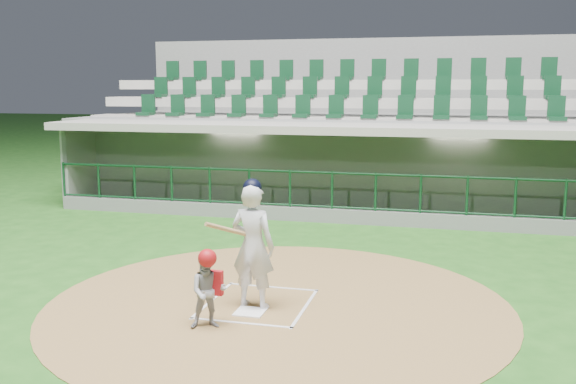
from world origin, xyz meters
name	(u,v)px	position (x,y,z in m)	size (l,w,h in m)	color
ground	(263,298)	(0.00, 0.00, 0.00)	(120.00, 120.00, 0.00)	#1D4F16
dirt_circle	(278,304)	(0.30, -0.20, 0.01)	(7.20, 7.20, 0.01)	brown
home_plate	(250,312)	(0.00, -0.70, 0.02)	(0.43, 0.43, 0.02)	white
batter_box_chalk	(258,304)	(0.00, -0.30, 0.02)	(1.55, 1.80, 0.01)	white
dugout_structure	(351,175)	(0.17, 7.84, 0.96)	(16.40, 3.70, 3.00)	slate
seating_deck	(361,147)	(0.00, 10.91, 1.42)	(17.00, 6.72, 5.15)	slate
batter	(253,244)	(-0.03, -0.45, 1.00)	(0.92, 0.92, 1.99)	silver
catcher	(208,289)	(-0.38, -1.41, 0.58)	(0.63, 0.57, 1.13)	#99999E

